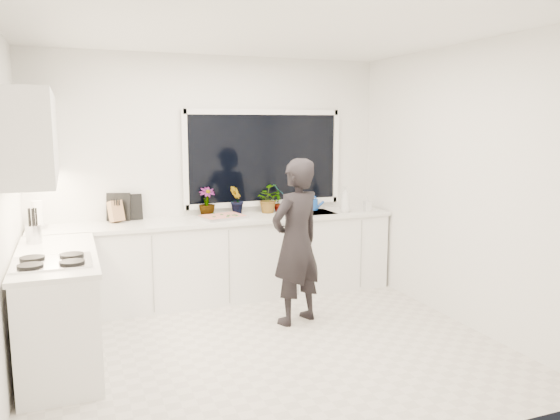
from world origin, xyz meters
name	(u,v)px	position (x,y,z in m)	size (l,w,h in m)	color
floor	(266,348)	(0.00, 0.00, -0.01)	(4.00, 3.50, 0.02)	beige
wall_back	(213,177)	(0.00, 1.76, 1.35)	(4.00, 0.02, 2.70)	white
wall_right	(459,186)	(2.01, 0.00, 1.35)	(0.02, 3.50, 2.70)	white
ceiling	(264,28)	(0.00, 0.00, 2.71)	(4.00, 3.50, 0.02)	white
window	(264,158)	(0.60, 1.73, 1.55)	(1.80, 0.02, 1.00)	black
base_cabinets_back	(222,260)	(0.00, 1.45, 0.44)	(3.92, 0.58, 0.88)	white
base_cabinets_left	(60,310)	(-1.67, 0.35, 0.44)	(0.58, 1.60, 0.88)	white
countertop_back	(221,220)	(0.00, 1.44, 0.90)	(3.94, 0.62, 0.04)	silver
countertop_left	(56,255)	(-1.67, 0.35, 0.90)	(0.62, 1.60, 0.04)	silver
upper_cabinets	(34,136)	(-1.79, 0.70, 1.85)	(0.34, 2.10, 0.70)	white
sink	(308,217)	(1.05, 1.45, 0.87)	(0.58, 0.42, 0.14)	silver
faucet	(301,201)	(1.05, 1.65, 1.03)	(0.03, 0.03, 0.22)	silver
stovetop	(52,261)	(-1.69, 0.00, 0.94)	(0.56, 0.48, 0.03)	black
person	(296,242)	(0.49, 0.48, 0.81)	(0.59, 0.39, 1.63)	black
pizza_tray	(222,217)	(0.01, 1.42, 0.94)	(0.47, 0.35, 0.03)	silver
pizza	(222,216)	(0.01, 1.42, 0.95)	(0.43, 0.31, 0.01)	#AF2817
watering_can	(312,205)	(1.17, 1.61, 0.98)	(0.14, 0.14, 0.13)	#1247AF
paper_towel_roll	(38,215)	(-1.85, 1.55, 1.05)	(0.11, 0.11, 0.26)	white
knife_block	(116,212)	(-1.10, 1.59, 1.03)	(0.13, 0.10, 0.22)	#A1824B
utensil_crock	(34,234)	(-1.85, 0.80, 1.00)	(0.13, 0.13, 0.16)	silver
picture_frame_large	(132,207)	(-0.92, 1.69, 1.06)	(0.22, 0.02, 0.28)	black
picture_frame_small	(118,207)	(-1.06, 1.69, 1.07)	(0.25, 0.02, 0.30)	black
herb_plants	(251,200)	(0.39, 1.61, 1.08)	(1.03, 0.35, 0.33)	#26662D
soap_bottles	(350,200)	(1.51, 1.30, 1.06)	(0.42, 0.17, 0.31)	#D8BF66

